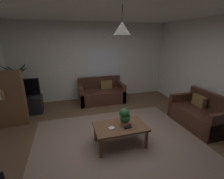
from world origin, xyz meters
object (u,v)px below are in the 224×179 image
couch_under_window (101,94)px  potted_palm_corner (20,86)px  tv_stand (26,105)px  couch_right_side (200,115)px  tv (23,88)px  coffee_table (120,129)px  pendant_lamp (122,28)px  remote_on_table_0 (128,127)px  remote_on_table_1 (127,125)px  bookshelf_corner (9,99)px  potted_plant_on_table (125,117)px  book_on_table_0 (112,128)px

couch_under_window → potted_palm_corner: bearing=174.9°
potted_palm_corner → tv_stand: bearing=-69.2°
couch_right_side → tv: size_ratio=1.59×
coffee_table → tv: bearing=135.2°
couch_under_window → tv: (-2.32, -0.31, 0.50)m
tv → pendant_lamp: (2.15, -2.14, 1.49)m
coffee_table → pendant_lamp: 1.91m
remote_on_table_0 → tv: 3.22m
couch_under_window → remote_on_table_1: size_ratio=9.45×
remote_on_table_1 → potted_palm_corner: 3.67m
bookshelf_corner → remote_on_table_1: bearing=-31.8°
remote_on_table_0 → potted_plant_on_table: bearing=5.7°
couch_under_window → pendant_lamp: 3.16m
book_on_table_0 → potted_plant_on_table: (0.30, 0.07, 0.18)m
remote_on_table_1 → potted_palm_corner: potted_palm_corner is taller
tv_stand → remote_on_table_1: bearing=-43.7°
couch_under_window → potted_plant_on_table: 2.47m
couch_right_side → remote_on_table_0: 2.11m
remote_on_table_1 → potted_palm_corner: (-2.48, 2.70, 0.25)m
tv → bookshelf_corner: 0.66m
book_on_table_0 → remote_on_table_0: (0.32, -0.06, -0.00)m
remote_on_table_1 → tv_stand: 3.17m
bookshelf_corner → couch_under_window: bearing=20.5°
couch_under_window → remote_on_table_0: couch_under_window is taller
bookshelf_corner → tv: bearing=73.6°
coffee_table → potted_palm_corner: (-2.35, 2.67, 0.33)m
couch_under_window → coffee_table: bearing=-93.9°
couch_under_window → remote_on_table_0: size_ratio=9.45×
coffee_table → bookshelf_corner: bookshelf_corner is taller
bookshelf_corner → coffee_table: bearing=-32.8°
couch_right_side → potted_palm_corner: (-4.54, 2.48, 0.42)m
potted_plant_on_table → pendant_lamp: size_ratio=0.79×
tv → tv_stand: bearing=90.0°
remote_on_table_0 → potted_palm_corner: 3.73m
couch_under_window → remote_on_table_1: bearing=-90.7°
potted_palm_corner → remote_on_table_1: bearing=-47.3°
pendant_lamp → tv_stand: bearing=134.9°
coffee_table → tv_stand: size_ratio=1.16×
couch_right_side → pendant_lamp: bearing=-85.1°
tv_stand → pendant_lamp: bearing=-45.1°
potted_plant_on_table → potted_palm_corner: (-2.44, 2.67, 0.07)m
potted_plant_on_table → tv_stand: size_ratio=0.41×
tv_stand → bookshelf_corner: (-0.19, -0.65, 0.46)m
tv_stand → remote_on_table_0: bearing=-45.1°
remote_on_table_0 → bookshelf_corner: bearing=51.9°
potted_palm_corner → pendant_lamp: pendant_lamp is taller
couch_right_side → remote_on_table_1: bearing=-84.1°
tv → potted_palm_corner: potted_palm_corner is taller
couch_under_window → tv_stand: (-2.32, -0.29, -0.03)m
book_on_table_0 → tv_stand: tv_stand is taller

